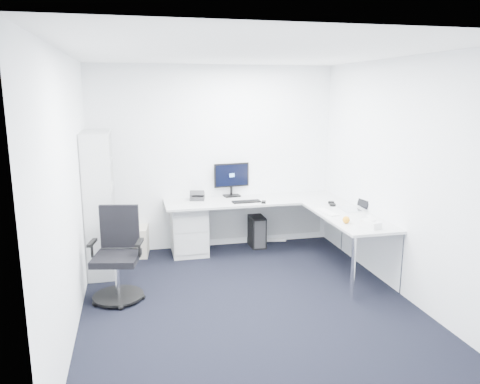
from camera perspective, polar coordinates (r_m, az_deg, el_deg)
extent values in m
plane|color=black|center=(5.37, 1.01, -13.46)|extent=(4.20, 4.20, 0.00)
plane|color=white|center=(4.85, 1.13, 16.65)|extent=(4.20, 4.20, 0.00)
cube|color=white|center=(6.96, -3.17, 4.13)|extent=(3.60, 0.02, 2.70)
cube|color=white|center=(3.01, 10.96, -6.88)|extent=(3.60, 0.02, 2.70)
cube|color=white|center=(4.83, -20.12, -0.18)|extent=(0.02, 4.20, 2.70)
cube|color=white|center=(5.64, 19.09, 1.59)|extent=(0.02, 4.20, 2.70)
cube|color=#B5B7B7|center=(6.87, -6.26, -4.28)|extent=(0.50, 0.62, 0.77)
cube|color=black|center=(7.20, 1.95, -4.68)|extent=(0.21, 0.48, 0.47)
cube|color=#BEB6A2|center=(6.94, -11.96, -5.83)|extent=(0.25, 0.46, 0.41)
cube|color=silver|center=(7.46, 4.16, -5.83)|extent=(0.38, 0.12, 0.04)
cube|color=black|center=(6.66, 0.78, -1.17)|extent=(0.41, 0.16, 0.02)
cube|color=black|center=(6.62, 2.91, -1.23)|extent=(0.09, 0.11, 0.03)
cube|color=silver|center=(6.21, 10.60, -2.41)|extent=(0.16, 0.43, 0.01)
sphere|color=orange|center=(5.74, 12.82, -3.33)|extent=(0.09, 0.09, 0.09)
cube|color=silver|center=(5.64, 15.67, -3.80)|extent=(0.17, 0.25, 0.08)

